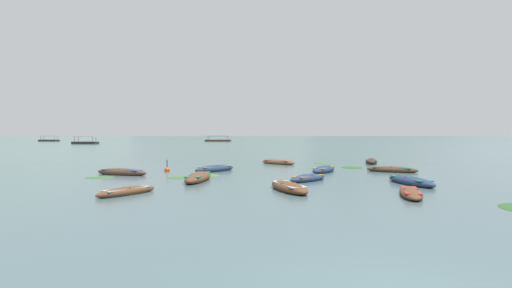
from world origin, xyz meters
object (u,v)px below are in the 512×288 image
object	(u,v)px
rowboat_0	(308,178)
rowboat_4	(122,172)
rowboat_5	(127,191)
ferry_2	(85,143)
rowboat_1	(411,193)
rowboat_11	(289,187)
rowboat_8	(411,181)
rowboat_10	(371,161)
rowboat_6	(278,162)
rowboat_7	(324,170)
ferry_1	(49,140)
ferry_0	(218,140)
rowboat_9	(215,169)
rowboat_2	(392,170)
rowboat_3	(198,177)
mooring_buoy	(167,170)

from	to	relation	value
rowboat_0	rowboat_4	size ratio (longest dim) A/B	0.75
rowboat_5	ferry_2	distance (m)	105.46
rowboat_1	rowboat_11	size ratio (longest dim) A/B	0.91
rowboat_8	rowboat_10	distance (m)	15.27
rowboat_4	rowboat_5	size ratio (longest dim) A/B	1.40
rowboat_6	ferry_2	distance (m)	93.97
rowboat_7	rowboat_10	size ratio (longest dim) A/B	1.04
rowboat_0	ferry_2	distance (m)	105.28
rowboat_0	rowboat_11	xyz separation A→B (m)	(-1.83, -3.72, 0.01)
ferry_1	rowboat_10	bearing A→B (deg)	-56.57
rowboat_8	rowboat_7	bearing A→B (deg)	112.46
rowboat_7	ferry_2	xyz separation A→B (m)	(-48.07, 89.79, 0.27)
ferry_0	ferry_2	bearing A→B (deg)	-133.61
rowboat_9	rowboat_8	bearing A→B (deg)	-37.50
rowboat_0	ferry_2	world-z (taller)	ferry_2
rowboat_0	ferry_2	size ratio (longest dim) A/B	0.39
rowboat_5	ferry_0	bearing A→B (deg)	88.72
rowboat_2	ferry_1	distance (m)	163.87
rowboat_0	rowboat_4	bearing A→B (deg)	159.19
rowboat_8	ferry_0	xyz separation A→B (m)	(-11.55, 138.24, 0.28)
rowboat_10	ferry_1	bearing A→B (deg)	123.43
rowboat_3	rowboat_5	xyz separation A→B (m)	(-2.93, -4.86, -0.05)
rowboat_3	rowboat_2	bearing A→B (deg)	16.05
rowboat_10	rowboat_4	bearing A→B (deg)	-158.52
rowboat_0	rowboat_3	bearing A→B (deg)	173.88
rowboat_1	rowboat_8	bearing A→B (deg)	62.14
rowboat_8	rowboat_9	size ratio (longest dim) A/B	1.20
rowboat_2	rowboat_3	size ratio (longest dim) A/B	0.82
rowboat_1	rowboat_7	world-z (taller)	rowboat_7
rowboat_4	rowboat_5	distance (m)	9.01
rowboat_7	rowboat_0	bearing A→B (deg)	-115.24
rowboat_6	rowboat_9	bearing A→B (deg)	-131.54
rowboat_0	mooring_buoy	bearing A→B (deg)	143.67
rowboat_0	rowboat_5	distance (m)	10.27
rowboat_7	rowboat_3	bearing A→B (deg)	-153.74
rowboat_6	mooring_buoy	distance (m)	11.17
ferry_2	rowboat_5	bearing A→B (deg)	-69.86
mooring_buoy	rowboat_10	bearing A→B (deg)	18.36
rowboat_6	rowboat_9	world-z (taller)	rowboat_9
ferry_1	rowboat_11	bearing A→B (deg)	-62.86
rowboat_4	mooring_buoy	world-z (taller)	mooring_buoy
rowboat_8	ferry_2	distance (m)	109.44
ferry_1	rowboat_6	bearing A→B (deg)	-59.36
rowboat_9	ferry_0	xyz separation A→B (m)	(-0.69, 129.91, 0.26)
rowboat_0	rowboat_8	xyz separation A→B (m)	(5.29, -2.00, 0.01)
rowboat_5	rowboat_9	size ratio (longest dim) A/B	0.84
rowboat_11	ferry_0	size ratio (longest dim) A/B	0.35
rowboat_3	rowboat_9	world-z (taller)	rowboat_3
rowboat_7	rowboat_4	bearing A→B (deg)	-177.78
rowboat_2	mooring_buoy	distance (m)	16.61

